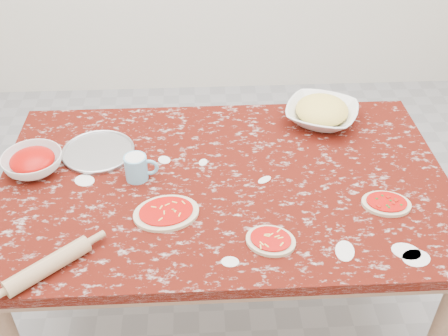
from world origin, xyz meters
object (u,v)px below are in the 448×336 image
flour_mug (137,167)px  pizza_tray (98,152)px  worktable (224,197)px  sauce_bowl (33,163)px  cheese_bowl (321,114)px  rolling_pin (48,266)px

flour_mug → pizza_tray: bearing=135.7°
worktable → flour_mug: flour_mug is taller
worktable → sauce_bowl: sauce_bowl is taller
pizza_tray → cheese_bowl: 0.90m
worktable → cheese_bowl: cheese_bowl is taller
worktable → flour_mug: size_ratio=13.39×
worktable → pizza_tray: bearing=158.9°
flour_mug → rolling_pin: (-0.23, -0.43, -0.02)m
sauce_bowl → rolling_pin: (0.15, -0.49, -0.01)m
worktable → sauce_bowl: bearing=172.7°
rolling_pin → sauce_bowl: bearing=107.2°
worktable → flour_mug: 0.33m
flour_mug → rolling_pin: flour_mug is taller
sauce_bowl → worktable: bearing=-7.3°
worktable → rolling_pin: bearing=-142.9°
worktable → rolling_pin: rolling_pin is taller
worktable → flour_mug: bearing=175.9°
flour_mug → rolling_pin: size_ratio=0.45×
worktable → rolling_pin: (-0.53, -0.40, 0.11)m
pizza_tray → sauce_bowl: bearing=-156.7°
flour_mug → worktable: bearing=-4.1°
pizza_tray → cheese_bowl: size_ratio=0.94×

